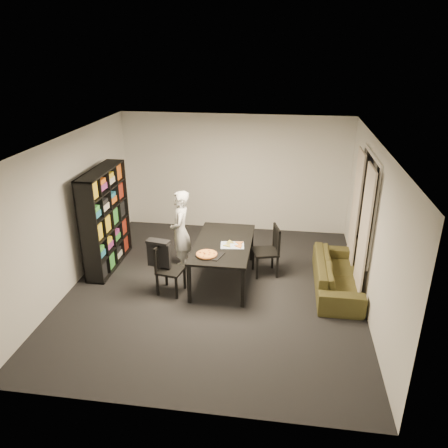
# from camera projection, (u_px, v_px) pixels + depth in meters

# --- Properties ---
(room) EXTENTS (5.01, 5.51, 2.61)m
(room) POSITION_uv_depth(u_px,v_px,m) (214.00, 220.00, 7.14)
(room) COLOR black
(room) RESTS_ON ground
(window_pane) EXTENTS (0.02, 1.40, 1.60)m
(window_pane) POSITION_uv_depth(u_px,v_px,m) (367.00, 204.00, 7.28)
(window_pane) COLOR black
(window_pane) RESTS_ON room
(window_frame) EXTENTS (0.03, 1.52, 1.72)m
(window_frame) POSITION_uv_depth(u_px,v_px,m) (367.00, 204.00, 7.28)
(window_frame) COLOR white
(window_frame) RESTS_ON room
(curtain_left) EXTENTS (0.03, 0.70, 2.25)m
(curtain_left) POSITION_uv_depth(u_px,v_px,m) (364.00, 235.00, 6.95)
(curtain_left) COLOR beige
(curtain_left) RESTS_ON room
(curtain_right) EXTENTS (0.03, 0.70, 2.25)m
(curtain_right) POSITION_uv_depth(u_px,v_px,m) (355.00, 212.00, 7.90)
(curtain_right) COLOR beige
(curtain_right) RESTS_ON room
(bookshelf) EXTENTS (0.35, 1.50, 1.90)m
(bookshelf) POSITION_uv_depth(u_px,v_px,m) (105.00, 219.00, 8.10)
(bookshelf) COLOR black
(bookshelf) RESTS_ON room
(dining_table) EXTENTS (0.98, 1.76, 0.73)m
(dining_table) POSITION_uv_depth(u_px,v_px,m) (223.00, 246.00, 7.69)
(dining_table) COLOR black
(dining_table) RESTS_ON room
(chair_left) EXTENTS (0.47, 0.47, 0.88)m
(chair_left) POSITION_uv_depth(u_px,v_px,m) (166.00, 265.00, 7.39)
(chair_left) COLOR black
(chair_left) RESTS_ON room
(chair_right) EXTENTS (0.54, 0.54, 0.94)m
(chair_right) POSITION_uv_depth(u_px,v_px,m) (270.00, 247.00, 7.96)
(chair_right) COLOR black
(chair_right) RESTS_ON room
(draped_jacket) EXTENTS (0.42, 0.24, 0.49)m
(draped_jacket) POSITION_uv_depth(u_px,v_px,m) (159.00, 252.00, 7.34)
(draped_jacket) COLOR black
(draped_jacket) RESTS_ON chair_left
(person) EXTENTS (0.46, 0.62, 1.55)m
(person) POSITION_uv_depth(u_px,v_px,m) (180.00, 231.00, 8.03)
(person) COLOR silver
(person) RESTS_ON room
(baking_tray) EXTENTS (0.48, 0.42, 0.01)m
(baking_tray) POSITION_uv_depth(u_px,v_px,m) (210.00, 255.00, 7.23)
(baking_tray) COLOR black
(baking_tray) RESTS_ON dining_table
(pepperoni_pizza) EXTENTS (0.35, 0.35, 0.03)m
(pepperoni_pizza) POSITION_uv_depth(u_px,v_px,m) (207.00, 254.00, 7.20)
(pepperoni_pizza) COLOR #AB6131
(pepperoni_pizza) RESTS_ON dining_table
(kitchen_towel) EXTENTS (0.43, 0.35, 0.01)m
(kitchen_towel) POSITION_uv_depth(u_px,v_px,m) (232.00, 245.00, 7.56)
(kitchen_towel) COLOR white
(kitchen_towel) RESTS_ON dining_table
(pizza_slices) EXTENTS (0.39, 0.33, 0.01)m
(pizza_slices) POSITION_uv_depth(u_px,v_px,m) (234.00, 244.00, 7.58)
(pizza_slices) COLOR #D48F42
(pizza_slices) RESTS_ON dining_table
(sofa) EXTENTS (0.73, 1.88, 0.55)m
(sofa) POSITION_uv_depth(u_px,v_px,m) (337.00, 274.00, 7.56)
(sofa) COLOR #3B3617
(sofa) RESTS_ON room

